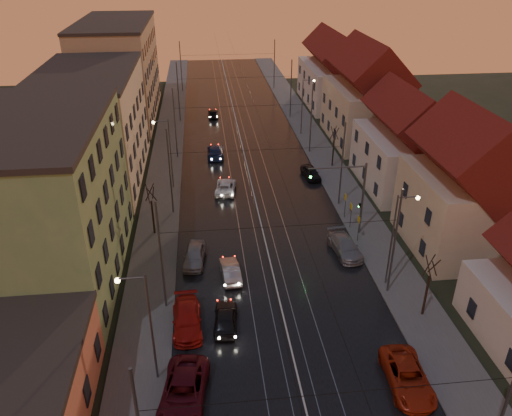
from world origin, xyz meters
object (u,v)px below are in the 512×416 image
object	(u,v)px
driving_car_3	(215,151)
driving_car_4	(213,113)
traffic_light_mast	(353,190)
driving_car_1	(230,271)
driving_car_2	(226,187)
street_lamp_3	(304,101)
parked_left_2	(187,319)
parked_right_1	(345,246)
street_lamp_2	(167,147)
parked_left_1	(184,391)
parked_left_3	(194,255)
parked_right_0	(407,377)
street_lamp_1	(397,232)
parked_right_2	(311,173)
driving_car_0	(226,318)
street_lamp_0	(145,318)

from	to	relation	value
driving_car_3	driving_car_4	xyz separation A→B (m)	(0.29, 16.63, -0.09)
traffic_light_mast	driving_car_4	world-z (taller)	traffic_light_mast
driving_car_1	driving_car_2	bearing A→B (deg)	-96.62
street_lamp_3	driving_car_1	bearing A→B (deg)	-110.57
parked_left_2	parked_right_1	distance (m)	16.00
street_lamp_3	driving_car_3	distance (m)	15.29
street_lamp_2	parked_left_1	world-z (taller)	street_lamp_2
parked_left_3	driving_car_4	bearing A→B (deg)	92.66
street_lamp_2	driving_car_3	distance (m)	11.14
driving_car_1	parked_right_0	world-z (taller)	parked_right_0
street_lamp_1	driving_car_1	size ratio (longest dim) A/B	2.00
traffic_light_mast	street_lamp_1	bearing A→B (deg)	-82.09
street_lamp_2	traffic_light_mast	xyz separation A→B (m)	(17.10, -12.00, -0.29)
driving_car_4	driving_car_3	bearing A→B (deg)	88.98
driving_car_3	parked_left_1	bearing A→B (deg)	86.30
driving_car_2	driving_car_4	distance (m)	27.09
parked_right_0	parked_left_2	bearing A→B (deg)	156.00
driving_car_1	parked_right_2	xyz separation A→B (m)	(10.61, 18.68, 0.01)
driving_car_4	parked_left_1	bearing A→B (deg)	86.21
driving_car_4	street_lamp_1	bearing A→B (deg)	105.41
driving_car_0	driving_car_3	world-z (taller)	driving_car_3
street_lamp_1	street_lamp_3	distance (m)	36.00
driving_car_3	street_lamp_2	bearing A→B (deg)	60.04
parked_left_2	parked_right_2	xyz separation A→B (m)	(14.05, 24.35, -0.05)
driving_car_1	driving_car_3	distance (m)	26.54
parked_right_2	driving_car_4	bearing A→B (deg)	105.79
driving_car_1	driving_car_4	bearing A→B (deg)	-94.83
street_lamp_1	parked_left_2	bearing A→B (deg)	-168.19
parked_right_0	parked_right_2	distance (m)	31.23
parked_left_2	street_lamp_3	bearing A→B (deg)	65.71
street_lamp_1	parked_right_0	xyz separation A→B (m)	(-2.56, -10.23, -4.17)
traffic_light_mast	driving_car_4	size ratio (longest dim) A/B	1.90
street_lamp_0	parked_left_1	world-z (taller)	street_lamp_0
street_lamp_0	parked_left_2	size ratio (longest dim) A/B	1.61
street_lamp_2	driving_car_3	bearing A→B (deg)	58.80
driving_car_3	parked_right_0	bearing A→B (deg)	105.99
parked_left_2	driving_car_1	bearing A→B (deg)	56.69
street_lamp_1	parked_right_2	bearing A→B (deg)	95.54
driving_car_4	parked_right_2	distance (m)	26.65
traffic_light_mast	parked_left_1	distance (m)	23.74
driving_car_4	parked_left_1	xyz separation A→B (m)	(-3.63, -55.40, 0.13)
street_lamp_0	parked_left_1	size ratio (longest dim) A/B	1.43
street_lamp_0	street_lamp_1	world-z (taller)	same
driving_car_3	parked_left_2	bearing A→B (deg)	85.50
parked_right_0	parked_right_2	xyz separation A→B (m)	(0.52, 31.22, -0.05)
driving_car_1	parked_left_1	size ratio (longest dim) A/B	0.72
driving_car_1	parked_left_3	bearing A→B (deg)	-45.40
street_lamp_1	driving_car_4	size ratio (longest dim) A/B	2.11
traffic_light_mast	street_lamp_0	bearing A→B (deg)	-136.90
street_lamp_0	parked_right_0	distance (m)	16.35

